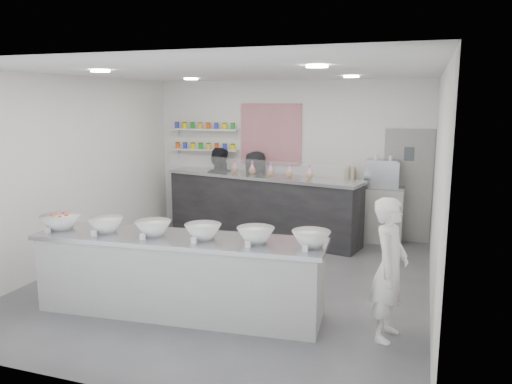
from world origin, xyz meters
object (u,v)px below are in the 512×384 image
(espresso_ledge, at_px, (364,213))
(woman_prep, at_px, (390,269))
(back_bar, at_px, (261,206))
(staff_left, at_px, (218,189))
(staff_right, at_px, (256,193))
(prep_counter, at_px, (179,275))
(espresso_machine, at_px, (382,173))

(espresso_ledge, bearing_deg, woman_prep, -79.39)
(back_bar, xyz_separation_m, woman_prep, (2.62, -3.48, 0.19))
(staff_left, relative_size, staff_right, 1.03)
(prep_counter, distance_m, espresso_machine, 4.63)
(woman_prep, xyz_separation_m, staff_right, (-2.83, 3.73, 0.02))
(espresso_machine, distance_m, woman_prep, 3.96)
(espresso_ledge, relative_size, staff_left, 0.85)
(prep_counter, distance_m, staff_right, 3.92)
(woman_prep, bearing_deg, staff_right, 47.32)
(back_bar, relative_size, espresso_ledge, 2.75)
(back_bar, height_order, espresso_ledge, back_bar)
(woman_prep, distance_m, staff_right, 4.68)
(espresso_ledge, xyz_separation_m, staff_left, (-2.89, -0.17, 0.31))
(prep_counter, relative_size, woman_prep, 2.26)
(prep_counter, bearing_deg, espresso_machine, 58.29)
(back_bar, bearing_deg, staff_left, 178.00)
(espresso_ledge, bearing_deg, prep_counter, -113.44)
(staff_left, xyz_separation_m, staff_right, (0.80, 0.00, -0.02))
(prep_counter, height_order, staff_left, staff_left)
(espresso_machine, relative_size, staff_right, 0.37)
(back_bar, bearing_deg, staff_right, 140.89)
(espresso_machine, bearing_deg, staff_right, -175.90)
(espresso_machine, bearing_deg, prep_counter, -116.97)
(staff_right, bearing_deg, espresso_ledge, -170.51)
(back_bar, height_order, staff_left, staff_left)
(espresso_machine, height_order, woman_prep, woman_prep)
(espresso_ledge, bearing_deg, espresso_machine, 0.00)
(staff_left, bearing_deg, espresso_machine, 176.38)
(back_bar, bearing_deg, prep_counter, -75.88)
(prep_counter, xyz_separation_m, woman_prep, (2.49, 0.16, 0.31))
(prep_counter, bearing_deg, staff_right, 90.15)
(prep_counter, xyz_separation_m, espresso_ledge, (1.76, 4.06, 0.04))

